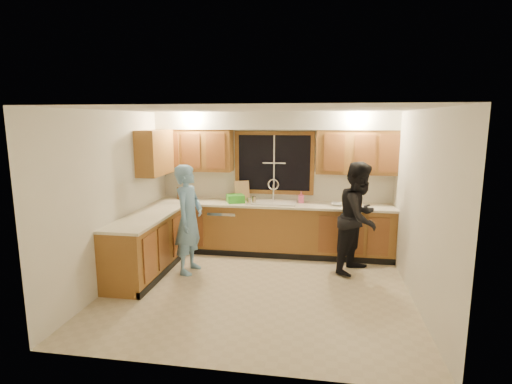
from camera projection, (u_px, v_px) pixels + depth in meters
floor at (258, 289)px, 5.66m from camera, size 4.20×4.20×0.00m
ceiling at (258, 110)px, 5.21m from camera, size 4.20×4.20×0.00m
wall_back at (274, 182)px, 7.28m from camera, size 4.20×0.00×4.20m
wall_left at (115, 198)px, 5.77m from camera, size 0.00×3.80×3.80m
wall_right at (420, 208)px, 5.11m from camera, size 0.00×3.80×3.80m
base_cabinets_back at (272, 229)px, 7.14m from camera, size 4.20×0.60×0.88m
base_cabinets_left at (147, 246)px, 6.20m from camera, size 0.60×1.90×0.88m
countertop_back at (272, 204)px, 7.04m from camera, size 4.20×0.63×0.04m
countertop_left at (147, 217)px, 6.12m from camera, size 0.63×1.90×0.04m
upper_cabinets_left at (195, 150)px, 7.24m from camera, size 1.35×0.33×0.75m
upper_cabinets_right at (356, 152)px, 6.80m from camera, size 1.35×0.33×0.75m
upper_cabinets_return at (155, 153)px, 6.73m from camera, size 0.33×0.90×0.75m
soffit at (273, 121)px, 6.92m from camera, size 4.20×0.35×0.30m
window_frame at (274, 163)px, 7.21m from camera, size 1.44×0.03×1.14m
sink at (272, 206)px, 7.06m from camera, size 0.86×0.52×0.57m
dishwasher at (225, 229)px, 7.26m from camera, size 0.60×0.56×0.82m
stove at (130, 257)px, 5.65m from camera, size 0.58×0.75×0.90m
man at (189, 219)px, 6.18m from camera, size 0.48×0.66×1.70m
woman at (359, 218)px, 6.19m from camera, size 1.00×1.06×1.74m
knife_block at (181, 193)px, 7.37m from camera, size 0.16×0.16×0.23m
cutting_board at (242, 191)px, 7.25m from camera, size 0.28×0.20×0.36m
dish_crate at (235, 198)px, 7.10m from camera, size 0.38×0.37×0.14m
soap_bottle at (301, 197)px, 7.06m from camera, size 0.10×0.10×0.20m
bowl at (337, 204)px, 6.82m from camera, size 0.25×0.25×0.05m
can_left at (249, 201)px, 6.91m from camera, size 0.09×0.09×0.13m
can_right at (254, 200)px, 6.96m from camera, size 0.07×0.07×0.13m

